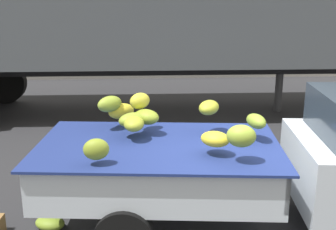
{
  "coord_description": "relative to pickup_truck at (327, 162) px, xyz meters",
  "views": [
    {
      "loc": [
        -1.33,
        -4.57,
        2.81
      ],
      "look_at": [
        -1.0,
        0.88,
        1.24
      ],
      "focal_mm": 45.92,
      "sensor_mm": 36.0,
      "label": 1
    }
  ],
  "objects": [
    {
      "name": "pickup_truck",
      "position": [
        0.0,
        0.0,
        0.0
      ],
      "size": [
        5.19,
        2.17,
        1.7
      ],
      "rotation": [
        0.0,
        0.0,
        -0.1
      ],
      "color": "silver",
      "rests_on": "ground"
    },
    {
      "name": "semi_trailer",
      "position": [
        -2.24,
        5.42,
        1.66
      ],
      "size": [
        12.02,
        2.72,
        3.95
      ],
      "rotation": [
        0.0,
        0.0,
        -0.01
      ],
      "color": "#4C5156",
      "rests_on": "ground"
    },
    {
      "name": "curb_strip",
      "position": [
        -0.84,
        10.09,
        -0.8
      ],
      "size": [
        80.0,
        0.8,
        0.16
      ],
      "primitive_type": "cube",
      "color": "gray",
      "rests_on": "ground"
    },
    {
      "name": "fallen_banana_bunch_near_tailgate",
      "position": [
        -3.33,
        0.19,
        -0.8
      ],
      "size": [
        0.44,
        0.38,
        0.16
      ],
      "primitive_type": "ellipsoid",
      "rotation": [
        0.0,
        0.0,
        5.95
      ],
      "color": "olive",
      "rests_on": "ground"
    }
  ]
}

